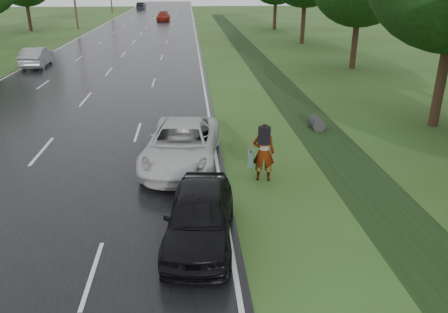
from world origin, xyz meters
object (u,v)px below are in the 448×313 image
Objects in this scene: dark_sedan at (200,216)px; silver_sedan at (37,57)px; pedestrian at (263,152)px; white_pickup at (182,144)px.

dark_sedan is 0.94× the size of silver_sedan.
pedestrian is at bearing 120.41° from silver_sedan.
white_pickup is (-2.67, 1.52, -0.23)m from pedestrian.
pedestrian reaches higher than dark_sedan.
dark_sedan is at bearing 68.52° from pedestrian.
dark_sedan is at bearing 112.70° from silver_sedan.
silver_sedan is (-11.80, 25.30, 0.02)m from dark_sedan.
pedestrian is 0.47× the size of dark_sedan.
white_pickup is at bearing -19.67° from pedestrian.
silver_sedan reaches higher than dark_sedan.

